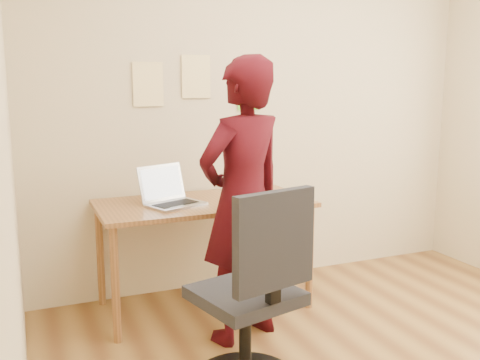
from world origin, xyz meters
name	(u,v)px	position (x,y,z in m)	size (l,w,h in m)	color
room	(424,120)	(0.00, 0.00, 1.35)	(3.58, 3.58, 2.78)	brown
desk	(204,214)	(-0.60, 1.38, 0.65)	(1.40, 0.70, 0.74)	#905F31
laptop	(171,197)	(-0.82, 1.37, 0.79)	(0.43, 0.41, 0.25)	#B0B0B7
paper_sheet	(253,198)	(-0.25, 1.35, 0.74)	(0.20, 0.28, 0.00)	white
phone	(256,203)	(-0.31, 1.17, 0.75)	(0.11, 0.14, 0.01)	black
wall_note_left	(148,84)	(-0.86, 1.74, 1.51)	(0.21, 0.00, 0.30)	#FFE398
wall_note_mid	(196,77)	(-0.52, 1.74, 1.56)	(0.21, 0.00, 0.30)	#FFE398
wall_note_right	(249,93)	(-0.11, 1.74, 1.44)	(0.18, 0.00, 0.24)	#67DD31
office_chair	(254,306)	(-0.71, 0.31, 0.45)	(0.56, 0.57, 1.04)	black
person	(243,202)	(-0.53, 0.87, 0.84)	(0.61, 0.40, 1.67)	#33060C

